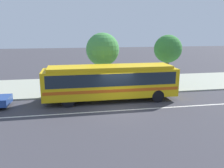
# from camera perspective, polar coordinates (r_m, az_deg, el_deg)

# --- Properties ---
(ground_plane) EXTENTS (120.00, 120.00, 0.00)m
(ground_plane) POSITION_cam_1_polar(r_m,az_deg,el_deg) (17.50, 1.59, -5.64)
(ground_plane) COLOR #3B3940
(sidewalk_slab) EXTENTS (60.00, 8.00, 0.12)m
(sidewalk_slab) POSITION_cam_1_polar(r_m,az_deg,el_deg) (24.20, -1.90, -0.18)
(sidewalk_slab) COLOR #9C9F8E
(sidewalk_slab) RESTS_ON ground_plane
(lane_stripe_center) EXTENTS (56.00, 0.16, 0.01)m
(lane_stripe_center) POSITION_cam_1_polar(r_m,az_deg,el_deg) (16.76, 2.16, -6.50)
(lane_stripe_center) COLOR silver
(lane_stripe_center) RESTS_ON ground_plane
(transit_bus) EXTENTS (10.65, 2.56, 2.87)m
(transit_bus) POSITION_cam_1_polar(r_m,az_deg,el_deg) (18.65, -0.32, 0.86)
(transit_bus) COLOR gold
(transit_bus) RESTS_ON ground_plane
(pedestrian_waiting_near_sign) EXTENTS (0.43, 0.43, 1.71)m
(pedestrian_waiting_near_sign) POSITION_cam_1_polar(r_m,az_deg,el_deg) (23.30, 12.01, 1.69)
(pedestrian_waiting_near_sign) COLOR #2C384D
(pedestrian_waiting_near_sign) RESTS_ON sidewalk_slab
(bus_stop_sign) EXTENTS (0.15, 0.44, 2.30)m
(bus_stop_sign) POSITION_cam_1_polar(r_m,az_deg,el_deg) (21.82, 10.21, 2.29)
(bus_stop_sign) COLOR gray
(bus_stop_sign) RESTS_ON sidewalk_slab
(street_tree_near_stop) EXTENTS (3.11, 3.11, 5.29)m
(street_tree_near_stop) POSITION_cam_1_polar(r_m,az_deg,el_deg) (21.97, -2.33, 8.43)
(street_tree_near_stop) COLOR brown
(street_tree_near_stop) RESTS_ON sidewalk_slab
(street_tree_mid_block) EXTENTS (2.85, 2.85, 5.05)m
(street_tree_mid_block) POSITION_cam_1_polar(r_m,az_deg,el_deg) (24.71, 13.57, 8.34)
(street_tree_mid_block) COLOR brown
(street_tree_mid_block) RESTS_ON sidewalk_slab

